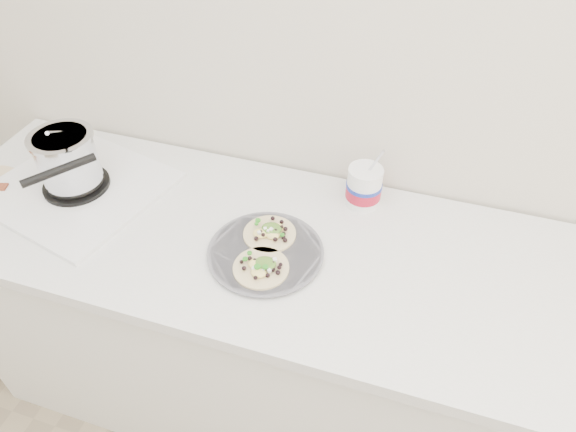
% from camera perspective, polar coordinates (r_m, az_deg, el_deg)
% --- Properties ---
extents(counter, '(2.44, 0.66, 0.90)m').
position_cam_1_polar(counter, '(1.72, 5.37, -14.52)').
color(counter, silver).
rests_on(counter, ground).
extents(stove, '(0.57, 0.54, 0.23)m').
position_cam_1_polar(stove, '(1.63, -22.93, 4.76)').
color(stove, silver).
rests_on(stove, counter).
extents(taco_plate, '(0.31, 0.31, 0.04)m').
position_cam_1_polar(taco_plate, '(1.35, -2.52, -3.81)').
color(taco_plate, '#5D5C63').
rests_on(taco_plate, counter).
extents(tub, '(0.10, 0.10, 0.23)m').
position_cam_1_polar(tub, '(1.48, 8.56, 3.48)').
color(tub, white).
rests_on(tub, counter).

